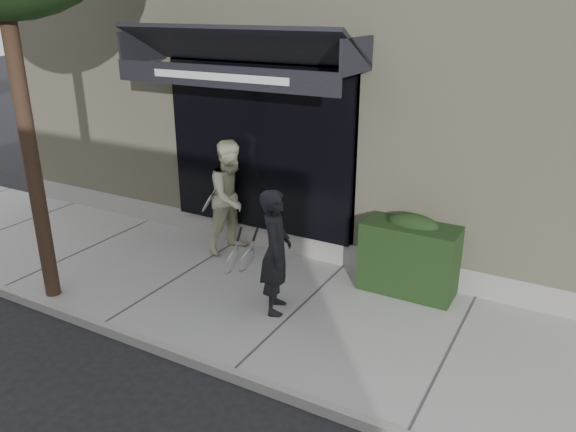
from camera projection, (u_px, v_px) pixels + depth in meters
The scene contains 7 objects.
ground at pixel (298, 317), 7.52m from camera, with size 80.00×80.00×0.00m, color black.
sidewalk at pixel (298, 313), 7.50m from camera, with size 20.00×3.00×0.12m, color gray.
curb at pixel (232, 375), 6.23m from camera, with size 20.00×0.10×0.14m, color gray.
building_facade at pixel (422, 71), 10.60m from camera, with size 14.30×8.04×5.64m.
hedge at pixel (410, 255), 7.80m from camera, with size 1.30×0.70×1.14m.
pedestrian_front at pixel (275, 252), 7.17m from camera, with size 0.88×0.83×1.67m.
pedestrian_back at pixel (232, 196), 8.97m from camera, with size 0.93×1.06×1.84m.
Camera 1 is at (3.08, -5.79, 3.93)m, focal length 35.00 mm.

